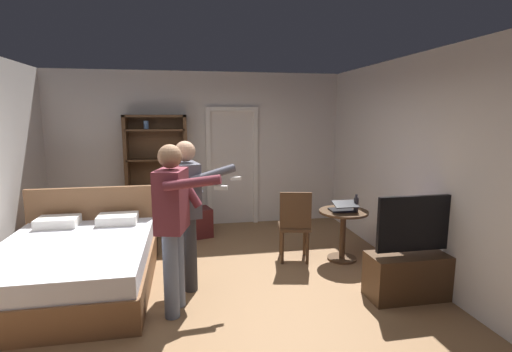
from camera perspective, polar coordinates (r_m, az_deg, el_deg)
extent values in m
plane|color=olive|center=(4.43, -6.68, -17.60)|extent=(6.11, 6.11, 0.00)
cube|color=silver|center=(6.82, -8.55, 3.92)|extent=(5.33, 0.12, 2.73)
cube|color=silver|center=(4.90, 24.96, 1.01)|extent=(0.12, 5.80, 2.73)
cube|color=white|center=(6.79, -7.20, 1.02)|extent=(0.08, 0.08, 2.05)
cube|color=white|center=(6.89, -0.12, 1.21)|extent=(0.08, 0.08, 2.05)
cube|color=white|center=(6.75, -3.73, 10.10)|extent=(0.93, 0.08, 0.08)
cube|color=brown|center=(4.88, -25.83, -13.66)|extent=(1.68, 2.10, 0.35)
cube|color=white|center=(4.78, -26.08, -10.50)|extent=(1.62, 2.04, 0.22)
cube|color=brown|center=(5.69, -23.44, -6.64)|extent=(1.68, 0.08, 1.02)
cube|color=white|center=(5.52, -27.87, -6.17)|extent=(0.50, 0.34, 0.12)
cube|color=white|center=(5.34, -20.24, -6.14)|extent=(0.50, 0.34, 0.12)
cube|color=#4C331E|center=(6.67, -18.91, 0.19)|extent=(0.06, 0.32, 1.99)
cube|color=#4C331E|center=(6.60, -10.52, 0.45)|extent=(0.06, 0.32, 1.99)
cube|color=#4C331E|center=(6.54, -15.10, 8.80)|extent=(1.03, 0.32, 0.04)
cube|color=#4C331E|center=(6.77, -14.65, 0.52)|extent=(1.03, 0.02, 1.99)
cube|color=#4C331E|center=(6.78, -14.48, -5.93)|extent=(0.97, 0.32, 0.03)
cube|color=#4C331E|center=(6.66, -14.65, -1.80)|extent=(0.97, 0.32, 0.03)
cylinder|color=#9560B3|center=(6.64, -13.21, -1.28)|extent=(0.05, 0.05, 0.08)
cube|color=#4C331E|center=(6.59, -14.83, 2.46)|extent=(0.97, 0.32, 0.03)
cube|color=#4C331E|center=(6.55, -15.02, 6.79)|extent=(0.97, 0.32, 0.03)
cylinder|color=#5E84BA|center=(6.56, -16.34, 7.46)|extent=(0.08, 0.08, 0.14)
cube|color=#4C331E|center=(4.65, 23.33, -13.62)|extent=(1.13, 0.40, 0.50)
cube|color=black|center=(4.44, 23.98, -6.53)|extent=(1.04, 0.05, 0.60)
cube|color=#4246C8|center=(4.47, 23.76, -6.43)|extent=(0.98, 0.01, 0.54)
cylinder|color=#4C331E|center=(5.39, 13.01, -8.91)|extent=(0.08, 0.08, 0.67)
cylinder|color=#4C331E|center=(5.50, 12.89, -12.08)|extent=(0.40, 0.40, 0.03)
cylinder|color=#4C331E|center=(5.30, 13.16, -5.31)|extent=(0.67, 0.67, 0.03)
cube|color=black|center=(5.28, 12.87, -5.05)|extent=(0.32, 0.23, 0.02)
cube|color=black|center=(5.14, 13.41, -4.16)|extent=(0.32, 0.20, 0.07)
cube|color=navy|center=(5.15, 13.39, -4.15)|extent=(0.29, 0.17, 0.05)
cylinder|color=#2D2B2D|center=(5.26, 14.95, -4.25)|extent=(0.06, 0.06, 0.19)
cylinder|color=#2D2B2D|center=(5.23, 15.01, -2.97)|extent=(0.03, 0.03, 0.05)
cylinder|color=#4C331E|center=(5.51, 7.38, -9.55)|extent=(0.04, 0.04, 0.45)
cylinder|color=#4C331E|center=(5.48, 3.79, -9.60)|extent=(0.04, 0.04, 0.45)
cylinder|color=#4C331E|center=(5.19, 7.83, -10.76)|extent=(0.04, 0.04, 0.45)
cylinder|color=#4C331E|center=(5.16, 4.01, -10.83)|extent=(0.04, 0.04, 0.45)
cube|color=#4C331E|center=(5.26, 5.80, -7.65)|extent=(0.49, 0.49, 0.04)
cube|color=#4C331E|center=(5.02, 6.03, -5.28)|extent=(0.42, 0.12, 0.50)
cylinder|color=slate|center=(4.12, -11.88, -13.33)|extent=(0.15, 0.15, 0.86)
cylinder|color=slate|center=(3.92, -12.77, -14.58)|extent=(0.15, 0.15, 0.86)
cube|color=brown|center=(3.79, -12.71, -3.63)|extent=(0.35, 0.45, 0.61)
sphere|color=#936B4C|center=(3.71, -12.95, 2.92)|extent=(0.23, 0.23, 0.23)
cylinder|color=brown|center=(3.96, -10.61, -1.34)|extent=(0.35, 0.17, 0.49)
cylinder|color=brown|center=(3.46, -9.66, -1.04)|extent=(0.54, 0.22, 0.16)
cube|color=white|center=(3.39, -5.37, -1.79)|extent=(0.13, 0.06, 0.04)
cylinder|color=#333338|center=(4.64, -10.59, -10.66)|extent=(0.15, 0.15, 0.86)
cylinder|color=#333338|center=(4.42, -9.95, -11.67)|extent=(0.15, 0.15, 0.86)
cube|color=#4C4C56|center=(4.33, -10.56, -2.01)|extent=(0.34, 0.47, 0.61)
sphere|color=tan|center=(4.26, -10.74, 3.70)|extent=(0.23, 0.23, 0.23)
cylinder|color=#4C4C56|center=(4.55, -10.11, -0.01)|extent=(0.35, 0.16, 0.49)
cylinder|color=#4C4C56|center=(4.13, -6.54, 0.27)|extent=(0.52, 0.19, 0.21)
cube|color=white|center=(4.19, -3.11, -0.40)|extent=(0.12, 0.06, 0.04)
cube|color=#4C1919|center=(6.29, -9.70, -7.09)|extent=(0.69, 0.52, 0.47)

